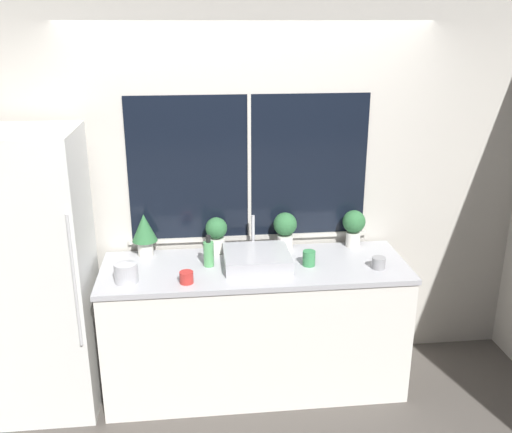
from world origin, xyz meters
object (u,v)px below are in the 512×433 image
mug_red (186,277)px  potted_plant_far_right (354,225)px  mug_grey (379,263)px  potted_plant_center_right (285,228)px  mug_green (309,258)px  refrigerator (36,276)px  soap_bottle (209,253)px  potted_plant_center_left (216,233)px  sink (257,258)px  potted_plant_far_left (144,231)px  kettle (126,272)px

mug_red → potted_plant_far_right: bearing=21.9°
mug_grey → potted_plant_center_right: bearing=144.6°
potted_plant_far_right → mug_green: bearing=-141.9°
mug_red → mug_grey: size_ratio=0.97×
refrigerator → potted_plant_far_right: size_ratio=6.90×
soap_bottle → potted_plant_center_left: bearing=74.9°
potted_plant_center_right → mug_red: potted_plant_center_right is taller
sink → mug_grey: bearing=-11.0°
sink → soap_bottle: size_ratio=2.10×
potted_plant_center_right → mug_green: potted_plant_center_right is taller
potted_plant_center_left → mug_grey: (1.06, -0.40, -0.10)m
refrigerator → mug_green: 1.78m
soap_bottle → mug_red: soap_bottle is taller
potted_plant_far_left → potted_plant_center_right: (0.99, 0.00, -0.02)m
sink → potted_plant_center_right: potted_plant_center_right is taller
refrigerator → mug_grey: size_ratio=20.90×
mug_red → mug_green: mug_green is taller
potted_plant_center_left → soap_bottle: (-0.06, -0.24, -0.05)m
potted_plant_far_left → mug_red: 0.58m
refrigerator → potted_plant_center_right: bearing=10.3°
refrigerator → potted_plant_center_right: size_ratio=6.85×
sink → potted_plant_far_right: bearing=18.6°
refrigerator → sink: refrigerator is taller
sink → mug_red: bearing=-153.1°
potted_plant_far_right → mug_green: (-0.39, -0.30, -0.11)m
mug_green → kettle: (-1.20, -0.13, 0.02)m
potted_plant_far_left → kettle: size_ratio=2.03×
sink → potted_plant_center_right: (0.23, 0.25, 0.11)m
potted_plant_center_left → mug_grey: potted_plant_center_left is taller
potted_plant_center_left → potted_plant_center_right: bearing=0.0°
sink → potted_plant_center_left: 0.37m
mug_green → kettle: 1.20m
potted_plant_center_left → soap_bottle: 0.25m
potted_plant_far_right → potted_plant_center_right: bearing=180.0°
potted_plant_center_right → mug_red: (-0.70, -0.49, -0.12)m
soap_bottle → sink: bearing=-1.9°
mug_grey → soap_bottle: bearing=171.6°
soap_bottle → kettle: size_ratio=1.47×
potted_plant_center_left → mug_green: bearing=-26.6°
mug_grey → kettle: (-1.65, -0.03, 0.03)m
potted_plant_far_right → potted_plant_far_left: bearing=180.0°
potted_plant_far_left → mug_green: bearing=-15.3°
sink → mug_grey: size_ratio=5.08×
refrigerator → sink: bearing=2.2°
potted_plant_far_left → potted_plant_center_right: bearing=0.0°
potted_plant_center_right → potted_plant_far_left: bearing=180.0°
potted_plant_center_right → potted_plant_far_right: 0.50m
mug_grey → potted_plant_center_left: bearing=159.2°
potted_plant_center_right → soap_bottle: 0.61m
refrigerator → kettle: size_ratio=12.66×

